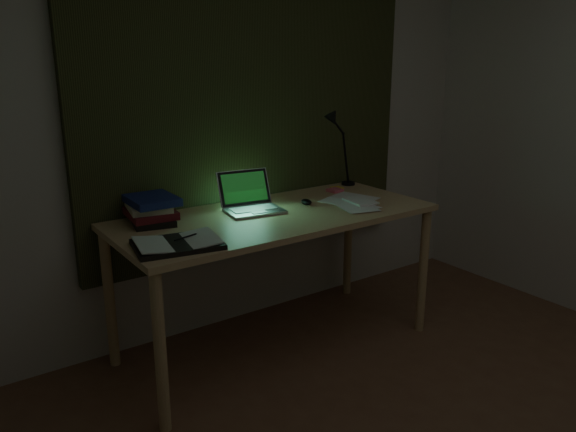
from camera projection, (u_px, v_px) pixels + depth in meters
name	position (u px, v px, depth m)	size (l,w,h in m)	color
wall_back	(251.00, 122.00, 3.39)	(3.50, 0.00, 2.50)	beige
curtain	(254.00, 88.00, 3.30)	(2.20, 0.06, 2.00)	#2A2E17
desk	(276.00, 282.00, 3.18)	(1.77, 0.77, 0.81)	tan
laptop	(254.00, 193.00, 3.06)	(0.30, 0.34, 0.22)	#ADADB2
open_textbook	(177.00, 243.00, 2.53)	(0.38, 0.27, 0.03)	silver
book_stack	(150.00, 209.00, 2.88)	(0.22, 0.27, 0.14)	silver
loose_papers	(352.00, 202.00, 3.27)	(0.31, 0.32, 0.02)	white
mouse	(306.00, 202.00, 3.24)	(0.05, 0.09, 0.03)	black
sticky_yellow	(337.00, 188.00, 3.62)	(0.07, 0.07, 0.01)	yellow
sticky_pink	(335.00, 190.00, 3.55)	(0.08, 0.08, 0.02)	#FF637B
desk_lamp	(349.00, 149.00, 3.68)	(0.32, 0.25, 0.48)	black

